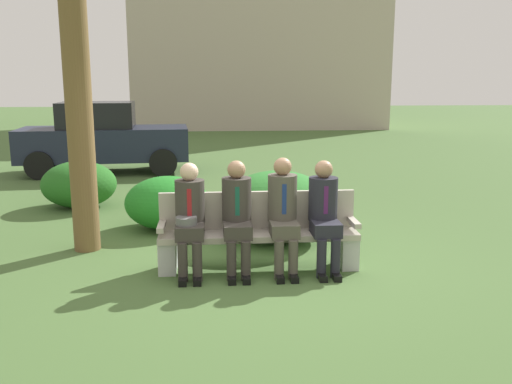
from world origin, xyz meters
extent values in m
plane|color=#466633|center=(0.00, 0.00, 0.00)|extent=(80.00, 80.00, 0.00)
cube|color=#B7AD9E|center=(-0.15, -0.07, 0.42)|extent=(2.33, 0.44, 0.07)
cube|color=#B7AD9E|center=(-0.15, 0.12, 0.68)|extent=(2.33, 0.06, 0.45)
cube|color=#B7AD9E|center=(-1.27, -0.07, 0.55)|extent=(0.08, 0.44, 0.06)
cube|color=#B7AD9E|center=(0.98, -0.07, 0.55)|extent=(0.08, 0.44, 0.06)
cube|color=silver|center=(-1.21, -0.07, 0.19)|extent=(0.20, 0.37, 0.38)
cube|color=silver|center=(0.92, -0.07, 0.19)|extent=(0.20, 0.37, 0.38)
cube|color=#38332D|center=(-0.94, -0.24, 0.53)|extent=(0.32, 0.38, 0.16)
cylinder|color=#38332D|center=(-1.02, -0.43, 0.23)|extent=(0.11, 0.11, 0.45)
cylinder|color=#38332D|center=(-0.86, -0.43, 0.23)|extent=(0.11, 0.11, 0.45)
cube|color=black|center=(-1.02, -0.49, 0.04)|extent=(0.09, 0.22, 0.07)
cube|color=black|center=(-0.86, -0.49, 0.04)|extent=(0.09, 0.22, 0.07)
cylinder|color=#38332D|center=(-0.94, -0.05, 0.83)|extent=(0.34, 0.34, 0.50)
cube|color=maroon|center=(-0.94, -0.22, 0.85)|extent=(0.05, 0.01, 0.32)
sphere|color=beige|center=(-0.94, -0.05, 1.17)|extent=(0.21, 0.21, 0.21)
cylinder|color=#5D5D5D|center=(-0.98, -0.26, 0.66)|extent=(0.24, 0.24, 0.09)
cube|color=#38332D|center=(-0.40, -0.24, 0.53)|extent=(0.32, 0.38, 0.16)
cylinder|color=#38332D|center=(-0.48, -0.43, 0.23)|extent=(0.11, 0.11, 0.45)
cylinder|color=#38332D|center=(-0.32, -0.43, 0.23)|extent=(0.11, 0.11, 0.45)
cube|color=black|center=(-0.48, -0.49, 0.04)|extent=(0.09, 0.22, 0.07)
cube|color=black|center=(-0.32, -0.49, 0.04)|extent=(0.09, 0.22, 0.07)
cylinder|color=#38332D|center=(-0.40, -0.05, 0.84)|extent=(0.34, 0.34, 0.52)
cube|color=#144C3D|center=(-0.40, -0.22, 0.86)|extent=(0.05, 0.01, 0.33)
sphere|color=#9E7556|center=(-0.40, -0.05, 1.19)|extent=(0.21, 0.21, 0.21)
cube|color=#4C473D|center=(0.13, -0.24, 0.53)|extent=(0.32, 0.38, 0.16)
cylinder|color=#4C473D|center=(0.05, -0.43, 0.23)|extent=(0.11, 0.11, 0.45)
cylinder|color=#4C473D|center=(0.21, -0.43, 0.23)|extent=(0.11, 0.11, 0.45)
cube|color=black|center=(0.05, -0.49, 0.04)|extent=(0.09, 0.22, 0.07)
cube|color=black|center=(0.21, -0.49, 0.04)|extent=(0.09, 0.22, 0.07)
cylinder|color=#4C473D|center=(0.13, -0.05, 0.85)|extent=(0.34, 0.34, 0.55)
cube|color=navy|center=(0.13, -0.22, 0.87)|extent=(0.05, 0.01, 0.35)
sphere|color=#9E7556|center=(0.13, -0.05, 1.22)|extent=(0.21, 0.21, 0.21)
cube|color=#23232D|center=(0.61, -0.24, 0.53)|extent=(0.32, 0.38, 0.16)
cylinder|color=#23232D|center=(0.53, -0.43, 0.23)|extent=(0.11, 0.11, 0.45)
cylinder|color=#23232D|center=(0.69, -0.43, 0.23)|extent=(0.11, 0.11, 0.45)
cube|color=black|center=(0.53, -0.49, 0.04)|extent=(0.09, 0.22, 0.07)
cube|color=black|center=(0.69, -0.49, 0.04)|extent=(0.09, 0.22, 0.07)
cylinder|color=#23232D|center=(0.61, -0.05, 0.83)|extent=(0.34, 0.34, 0.51)
cube|color=#4C1951|center=(0.61, -0.22, 0.85)|extent=(0.05, 0.01, 0.33)
sphere|color=#9E7556|center=(0.61, -0.05, 1.18)|extent=(0.21, 0.21, 0.21)
cylinder|color=brown|center=(-2.34, 0.89, 2.03)|extent=(0.34, 0.34, 4.06)
ellipsoid|color=#217A23|center=(-1.35, 1.86, 0.40)|extent=(1.26, 1.16, 0.79)
ellipsoid|color=#25651F|center=(-3.00, 3.42, 0.40)|extent=(1.29, 1.18, 0.81)
ellipsoid|color=#286B27|center=(0.22, 1.14, 0.48)|extent=(1.55, 1.42, 0.97)
cube|color=#1E2338|center=(-3.21, 7.10, 0.70)|extent=(4.00, 1.84, 0.76)
cube|color=black|center=(-3.36, 7.09, 1.38)|extent=(1.80, 1.48, 0.60)
cylinder|color=black|center=(-1.91, 7.98, 0.32)|extent=(0.65, 0.19, 0.64)
cylinder|color=black|center=(-1.79, 6.42, 0.32)|extent=(0.65, 0.19, 0.64)
cylinder|color=black|center=(-4.63, 7.78, 0.32)|extent=(0.65, 0.19, 0.64)
cylinder|color=black|center=(-4.51, 6.22, 0.32)|extent=(0.65, 0.19, 0.64)
cube|color=#BDAB9C|center=(1.56, 20.67, 4.63)|extent=(11.26, 6.07, 9.26)
camera|label=1|loc=(-0.69, -6.29, 2.21)|focal=38.76mm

